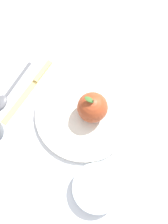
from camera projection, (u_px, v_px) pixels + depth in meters
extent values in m
plane|color=silver|center=(74.00, 115.00, 0.66)|extent=(2.40, 2.40, 0.00)
cylinder|color=silver|center=(84.00, 113.00, 0.66)|extent=(0.26, 0.26, 0.02)
torus|color=silver|center=(84.00, 113.00, 0.65)|extent=(0.26, 0.26, 0.01)
sphere|color=#9E3D1E|center=(92.00, 107.00, 0.61)|extent=(0.08, 0.08, 0.08)
cylinder|color=#4C3319|center=(93.00, 101.00, 0.57)|extent=(0.00, 0.00, 0.01)
ellipsoid|color=#386628|center=(89.00, 99.00, 0.57)|extent=(0.03, 0.02, 0.00)
cylinder|color=silver|center=(97.00, 188.00, 0.59)|extent=(0.12, 0.12, 0.03)
torus|color=silver|center=(97.00, 188.00, 0.58)|extent=(0.12, 0.12, 0.01)
cylinder|color=#9FABB3|center=(97.00, 188.00, 0.58)|extent=(0.10, 0.10, 0.01)
cube|color=#D8B766|center=(20.00, 102.00, 0.67)|extent=(0.05, 0.15, 0.00)
cube|color=#D8B766|center=(43.00, 71.00, 0.70)|extent=(0.03, 0.08, 0.01)
ellipsoid|color=#59595E|center=(0.00, 103.00, 0.67)|extent=(0.04, 0.05, 0.01)
cube|color=#59595E|center=(18.00, 79.00, 0.69)|extent=(0.03, 0.12, 0.01)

